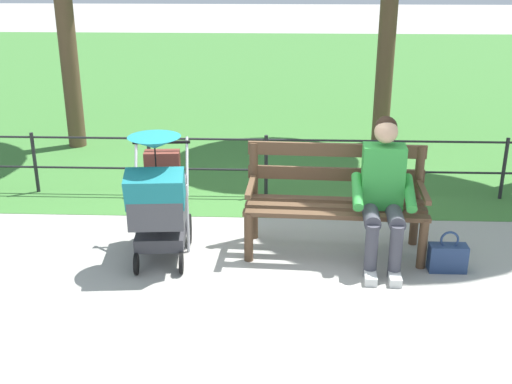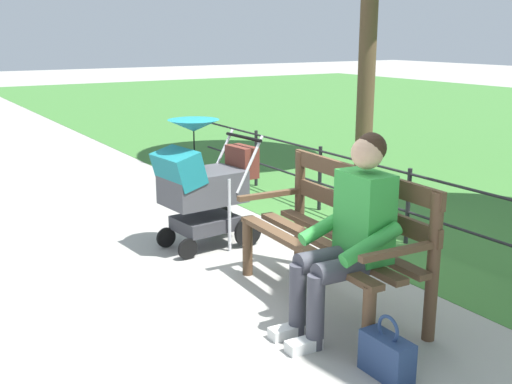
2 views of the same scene
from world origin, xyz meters
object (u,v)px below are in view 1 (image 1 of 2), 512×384
at_px(park_bench, 335,195).
at_px(person_on_bench, 383,189).
at_px(stroller, 159,197).
at_px(handbag, 448,257).

height_order(park_bench, person_on_bench, person_on_bench).
bearing_deg(park_bench, person_on_bench, 150.03).
bearing_deg(stroller, handbag, 177.08).
xyz_separation_m(park_bench, stroller, (1.54, 0.27, 0.07)).
distance_m(park_bench, person_on_bench, 0.47).
xyz_separation_m(park_bench, person_on_bench, (-0.39, 0.22, 0.15)).
bearing_deg(park_bench, handbag, 156.98).
relative_size(stroller, handbag, 3.11).
xyz_separation_m(person_on_bench, handbag, (-0.56, 0.18, -0.55)).
bearing_deg(stroller, park_bench, -169.90).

